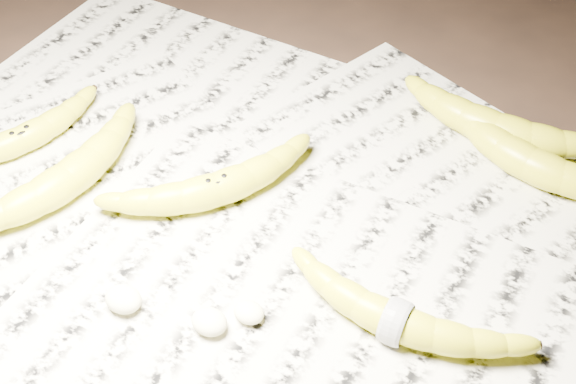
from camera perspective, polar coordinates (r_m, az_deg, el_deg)
The scene contains 12 objects.
ground at distance 0.83m, azimuth -3.17°, elevation -3.55°, with size 3.00×3.00×0.00m, color black.
newspaper_patch at distance 0.84m, azimuth -2.14°, elevation -2.58°, with size 0.90×0.70×0.01m, color #BDB9A2.
banana_left_a at distance 0.96m, azimuth -18.48°, elevation 3.74°, with size 0.19×0.05×0.03m, color gold, non-canonical shape.
banana_left_b at distance 0.88m, azimuth -15.48°, elevation 1.03°, with size 0.22×0.07×0.04m, color gold, non-canonical shape.
banana_center at distance 0.85m, azimuth -5.13°, elevation 0.39°, with size 0.21×0.06×0.04m, color gold, non-canonical shape.
banana_taped at distance 0.74m, azimuth 7.70°, elevation -8.98°, with size 0.21×0.06×0.04m, color gold, non-canonical shape.
banana_upper_a at distance 0.94m, azimuth 14.63°, elevation 4.53°, with size 0.21×0.07×0.04m, color gold, non-canonical shape.
banana_upper_b at distance 0.91m, azimuth 16.92°, elevation 2.11°, with size 0.20×0.07×0.04m, color gold, non-canonical shape.
measuring_tape at distance 0.74m, azimuth 7.70°, elevation -8.98°, with size 0.04×0.04×0.00m, color white.
flesh_chunk_a at distance 0.77m, azimuth -11.67°, elevation -7.30°, with size 0.04×0.03×0.02m, color #FFFAC5.
flesh_chunk_b at distance 0.75m, azimuth -5.64°, elevation -8.99°, with size 0.03×0.03×0.02m, color #FFFAC5.
flesh_chunk_c at distance 0.75m, azimuth -2.81°, elevation -8.37°, with size 0.03×0.02×0.02m, color #FFFAC5.
Camera 1 is at (0.31, -0.45, 0.62)m, focal length 50.00 mm.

